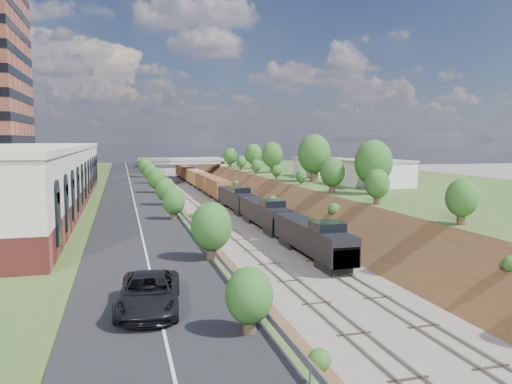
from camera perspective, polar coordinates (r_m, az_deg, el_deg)
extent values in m
plane|color=#6B665B|center=(30.98, 20.76, -18.42)|extent=(400.00, 400.00, 0.00)
cube|color=#3D5D26|center=(84.81, -25.98, -1.46)|extent=(44.00, 180.00, 5.00)
cube|color=#3D5D26|center=(97.11, 15.87, -0.21)|extent=(44.00, 180.00, 5.00)
cube|color=brown|center=(83.83, -10.95, -2.76)|extent=(10.00, 180.00, 10.00)
cube|color=brown|center=(88.17, 3.46, -2.23)|extent=(10.00, 180.00, 10.00)
cube|color=gray|center=(84.83, -5.28, -2.51)|extent=(1.58, 180.00, 0.18)
cube|color=gray|center=(85.86, -1.86, -2.39)|extent=(1.58, 180.00, 0.18)
cube|color=black|center=(83.02, -14.12, 0.59)|extent=(8.00, 180.00, 0.10)
cube|color=#99999E|center=(83.15, -11.30, 1.01)|extent=(0.06, 171.00, 0.30)
cube|color=maroon|center=(62.01, -25.36, -0.61)|extent=(14.00, 62.00, 2.20)
cube|color=beige|center=(61.75, -25.49, 2.39)|extent=(14.00, 62.00, 4.30)
cube|color=beige|center=(61.67, -25.59, 4.61)|extent=(14.30, 62.30, 0.50)
cube|color=gray|center=(145.08, -13.01, 2.09)|extent=(1.50, 8.00, 6.20)
cube|color=gray|center=(147.74, -4.05, 2.29)|extent=(1.50, 8.00, 6.20)
cube|color=gray|center=(145.80, -8.51, 3.41)|extent=(24.00, 8.00, 1.00)
cube|color=gray|center=(141.79, -8.32, 3.67)|extent=(24.00, 0.30, 0.80)
cube|color=gray|center=(149.73, -8.69, 3.78)|extent=(24.00, 0.30, 0.80)
cube|color=silver|center=(85.10, 13.24, 2.06)|extent=(9.00, 12.00, 4.00)
cube|color=silver|center=(104.76, 7.27, 2.77)|extent=(8.00, 10.00, 3.60)
cylinder|color=#473323|center=(71.55, 13.21, 0.79)|extent=(1.30, 1.30, 2.62)
ellipsoid|color=#23581F|center=(71.34, 13.27, 3.31)|extent=(5.25, 5.25, 6.30)
cylinder|color=#473323|center=(43.54, -8.21, -3.31)|extent=(0.66, 0.66, 1.22)
ellipsoid|color=#23581F|center=(43.33, -8.24, -1.39)|extent=(2.45, 2.45, 2.94)
cube|color=black|center=(49.32, 8.77, -8.35)|extent=(2.40, 4.00, 0.90)
cube|color=black|center=(54.07, 6.33, -5.04)|extent=(2.91, 17.46, 2.77)
cube|color=black|center=(47.68, 9.53, -7.19)|extent=(2.68, 3.00, 1.80)
cube|color=silver|center=(47.46, 9.56, -6.01)|extent=(2.68, 3.00, 0.15)
cube|color=black|center=(49.90, 8.14, -3.88)|extent=(2.85, 3.10, 0.90)
cube|color=black|center=(71.32, 0.89, -2.32)|extent=(2.91, 17.46, 2.77)
cube|color=black|center=(89.05, -2.40, -0.66)|extent=(2.91, 17.46, 2.77)
cube|color=brown|center=(136.63, -6.92, 1.77)|extent=(2.91, 77.74, 3.49)
imported|color=black|center=(22.88, -12.16, -11.21)|extent=(3.29, 5.98, 1.59)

